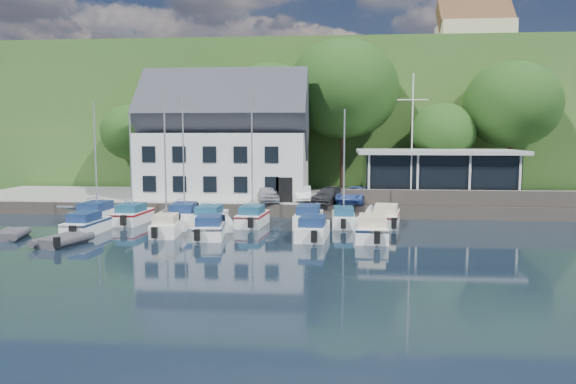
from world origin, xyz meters
name	(u,v)px	position (x,y,z in m)	size (l,w,h in m)	color
ground	(290,246)	(0.00, 0.00, 0.00)	(180.00, 180.00, 0.00)	black
quay	(306,201)	(0.00, 17.50, 0.50)	(60.00, 13.00, 1.00)	gray
quay_face	(302,211)	(0.00, 11.00, 0.50)	(60.00, 0.30, 1.00)	#6C6156
hillside	(321,124)	(0.00, 62.00, 8.00)	(160.00, 75.00, 16.00)	#2D5921
field_patch	(368,78)	(8.00, 70.00, 16.15)	(50.00, 30.00, 0.30)	#546231
farmhouse	(474,37)	(22.00, 52.00, 20.10)	(10.40, 7.00, 8.20)	#C5B896
harbor_building	(226,146)	(-7.00, 16.50, 5.35)	(14.40, 8.20, 8.70)	silver
club_pavilion	(437,174)	(11.00, 16.00, 3.05)	(13.20, 7.20, 4.10)	black
seawall	(460,198)	(12.00, 11.40, 1.60)	(18.00, 0.50, 1.20)	#6C6156
gangway	(84,219)	(-16.50, 9.00, 0.00)	(1.20, 6.00, 1.40)	silver
car_silver	(267,194)	(-2.90, 12.48, 1.65)	(1.54, 3.84, 1.31)	#B4B4B9
car_white	(303,193)	(-0.07, 13.74, 1.60)	(1.26, 3.62, 1.19)	silver
car_dgrey	(328,195)	(2.02, 12.51, 1.61)	(1.71, 4.20, 1.22)	#2D2D32
car_blue	(355,194)	(4.11, 12.56, 1.70)	(1.61, 4.07, 1.39)	#304A95
flagpole	(412,139)	(8.50, 12.95, 6.05)	(2.42, 0.20, 10.09)	silver
tree_0	(132,147)	(-17.60, 22.47, 5.15)	(6.07, 6.07, 8.30)	#153710
tree_2	(271,127)	(-3.69, 22.25, 7.09)	(8.92, 8.92, 12.19)	#153710
tree_3	(343,115)	(3.18, 22.07, 8.18)	(10.51, 10.51, 14.36)	#153710
tree_4	(442,148)	(12.44, 21.75, 5.15)	(6.07, 6.07, 8.30)	#153710
tree_5	(511,127)	(18.79, 22.34, 7.08)	(8.90, 8.90, 12.16)	#153710
boat_r1_0	(95,158)	(-14.75, 7.50, 4.70)	(2.14, 6.20, 9.41)	white
boat_r1_1	(131,162)	(-12.07, 7.35, 4.42)	(1.98, 5.58, 8.84)	white
boat_r1_2	(183,158)	(-8.20, 7.30, 4.72)	(2.01, 6.51, 9.44)	white
boat_r1_3	(210,215)	(-6.31, 7.14, 0.70)	(2.00, 5.74, 1.39)	white
boat_r1_4	(252,163)	(-3.25, 7.07, 4.42)	(1.85, 5.37, 8.83)	white
boat_r1_5	(308,216)	(0.72, 7.02, 0.77)	(1.92, 5.69, 1.53)	white
boat_r1_6	(344,167)	(3.17, 7.62, 4.11)	(1.73, 6.01, 8.21)	white
boat_r1_7	(386,215)	(6.12, 7.94, 0.75)	(1.99, 6.36, 1.49)	white
boat_r2_0	(86,223)	(-13.50, 2.93, 0.72)	(1.79, 5.68, 1.44)	white
boat_r2_1	(165,170)	(-8.13, 2.85, 4.18)	(1.74, 4.93, 8.37)	white
boat_r2_2	(210,226)	(-5.25, 2.52, 0.69)	(1.93, 5.72, 1.38)	white
boat_r2_3	(313,227)	(1.21, 2.60, 0.71)	(1.93, 5.81, 1.42)	white
boat_r2_4	(372,227)	(4.86, 2.59, 0.76)	(2.11, 6.13, 1.52)	white
dinghy_0	(11,233)	(-17.44, 0.99, 0.34)	(1.77, 2.95, 0.69)	#38373C
dinghy_1	(63,239)	(-13.22, -0.81, 0.38)	(1.94, 3.24, 0.76)	#38373C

